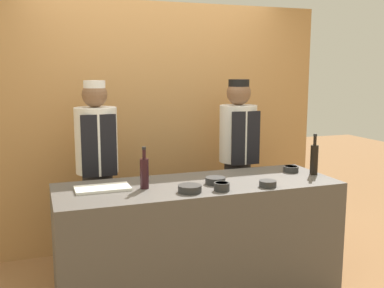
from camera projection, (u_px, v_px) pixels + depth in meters
The scene contains 12 objects.
cabinet_wall at pixel (156, 126), 4.52m from camera, with size 3.44×0.18×2.40m.
counter at pixel (198, 240), 3.48m from camera, with size 2.15×0.75×0.90m.
sauce_bowl_white at pixel (291, 169), 3.79m from camera, with size 0.13×0.13×0.05m.
sauce_bowl_purple at pixel (268, 183), 3.31m from camera, with size 0.13×0.13×0.05m.
sauce_bowl_yellow at pixel (215, 180), 3.39m from camera, with size 0.15×0.15×0.05m.
sauce_bowl_orange at pixel (190, 188), 3.16m from camera, with size 0.17×0.17×0.05m.
sauce_bowl_brown at pixel (222, 186), 3.20m from camera, with size 0.11×0.11×0.06m.
cutting_board at pixel (103, 188), 3.23m from camera, with size 0.39×0.21×0.02m.
bottle_soy at pixel (314, 159), 3.68m from camera, with size 0.06×0.06×0.34m.
bottle_wine at pixel (144, 172), 3.25m from camera, with size 0.06×0.06×0.31m.
chef_left at pixel (97, 170), 3.86m from camera, with size 0.36×0.36×1.67m.
chef_right at pixel (238, 159), 4.29m from camera, with size 0.35×0.35×1.67m.
Camera 1 is at (-1.15, -3.11, 1.75)m, focal length 42.00 mm.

